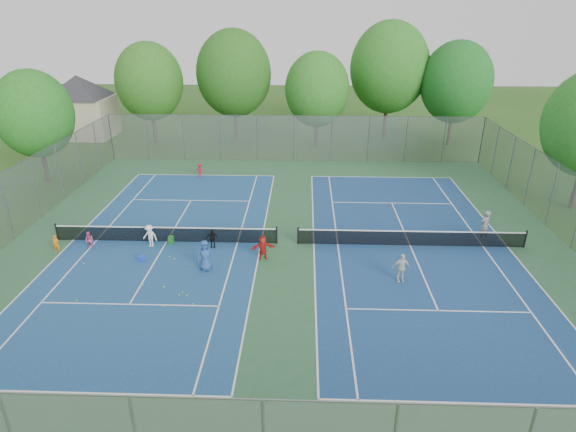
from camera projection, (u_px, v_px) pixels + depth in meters
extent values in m
plane|color=#295219|center=(287.00, 244.00, 27.62)|extent=(120.00, 120.00, 0.00)
cube|color=#2A5A37|center=(287.00, 244.00, 27.62)|extent=(32.00, 32.00, 0.01)
cube|color=navy|center=(167.00, 241.00, 27.84)|extent=(10.97, 23.77, 0.01)
cube|color=navy|center=(410.00, 245.00, 27.38)|extent=(10.97, 23.77, 0.01)
cube|color=black|center=(166.00, 235.00, 27.66)|extent=(12.87, 0.10, 0.91)
cube|color=black|center=(411.00, 238.00, 27.21)|extent=(12.87, 0.10, 0.91)
cube|color=gray|center=(294.00, 139.00, 41.46)|extent=(32.00, 0.10, 4.00)
cube|color=gray|center=(7.00, 208.00, 27.33)|extent=(0.10, 32.00, 4.00)
cube|color=#B7A88C|center=(83.00, 117.00, 49.49)|extent=(6.00, 5.00, 4.00)
pyramid|color=#2D2D33|center=(75.00, 75.00, 47.80)|extent=(11.03, 11.03, 2.20)
cylinder|color=#443326|center=(154.00, 125.00, 47.50)|extent=(0.36, 0.36, 3.50)
ellipsoid|color=#2B631C|center=(149.00, 81.00, 45.84)|extent=(6.40, 6.40, 7.36)
cylinder|color=#443326|center=(236.00, 121.00, 48.09)|extent=(0.36, 0.36, 3.85)
ellipsoid|color=#255919|center=(234.00, 73.00, 46.23)|extent=(7.20, 7.20, 8.28)
cylinder|color=#443326|center=(316.00, 130.00, 46.14)|extent=(0.36, 0.36, 3.15)
ellipsoid|color=#296C1F|center=(317.00, 89.00, 44.60)|extent=(6.00, 6.00, 6.90)
cylinder|color=#443326|center=(385.00, 119.00, 48.45)|extent=(0.36, 0.36, 4.20)
ellipsoid|color=#29691E|center=(389.00, 67.00, 46.46)|extent=(7.60, 7.60, 8.74)
cylinder|color=#443326|center=(450.00, 127.00, 46.56)|extent=(0.36, 0.36, 3.50)
ellipsoid|color=#1A5B1D|center=(456.00, 82.00, 44.86)|extent=(6.60, 6.60, 7.59)
cylinder|color=#443326|center=(44.00, 162.00, 36.75)|extent=(0.36, 0.36, 3.15)
ellipsoid|color=#22661D|center=(34.00, 114.00, 35.28)|extent=(5.60, 5.60, 6.44)
cube|color=blue|center=(141.00, 258.00, 25.72)|extent=(0.41, 0.41, 0.29)
cube|color=#25882A|center=(171.00, 240.00, 27.50)|extent=(0.31, 0.31, 0.49)
imported|color=orange|center=(56.00, 244.00, 26.43)|extent=(0.40, 0.28, 1.05)
imported|color=#C94E7C|center=(89.00, 240.00, 26.87)|extent=(0.59, 0.52, 1.02)
imported|color=white|center=(150.00, 236.00, 27.05)|extent=(0.95, 0.68, 1.32)
imported|color=black|center=(212.00, 238.00, 26.98)|extent=(0.68, 0.31, 1.13)
imported|color=#284C93|center=(205.00, 256.00, 24.54)|extent=(0.96, 0.80, 1.68)
imported|color=red|center=(263.00, 248.00, 25.66)|extent=(1.34, 0.76, 1.38)
imported|color=maroon|center=(200.00, 170.00, 38.17)|extent=(0.77, 0.53, 1.10)
imported|color=gray|center=(485.00, 226.00, 27.67)|extent=(0.80, 0.70, 1.86)
imported|color=silver|center=(401.00, 268.00, 23.59)|extent=(0.91, 0.44, 1.51)
sphere|color=yellow|center=(179.00, 295.00, 22.66)|extent=(0.07, 0.07, 0.07)
sphere|color=#D0DA32|center=(84.00, 264.00, 25.38)|extent=(0.07, 0.07, 0.07)
sphere|color=gold|center=(182.00, 293.00, 22.83)|extent=(0.07, 0.07, 0.07)
sphere|color=#D8E635|center=(187.00, 296.00, 22.62)|extent=(0.07, 0.07, 0.07)
sphere|color=#CED331|center=(77.00, 301.00, 22.23)|extent=(0.07, 0.07, 0.07)
sphere|color=#B8D030|center=(193.00, 304.00, 21.95)|extent=(0.07, 0.07, 0.07)
sphere|color=#BED230|center=(143.00, 285.00, 23.47)|extent=(0.07, 0.07, 0.07)
sphere|color=#CFEE37|center=(164.00, 287.00, 23.29)|extent=(0.07, 0.07, 0.07)
sphere|color=gold|center=(192.00, 265.00, 25.31)|extent=(0.07, 0.07, 0.07)
sphere|color=gold|center=(163.00, 307.00, 21.78)|extent=(0.07, 0.07, 0.07)
sphere|color=#C6DA32|center=(170.00, 257.00, 26.08)|extent=(0.07, 0.07, 0.07)
sphere|color=yellow|center=(174.00, 259.00, 25.85)|extent=(0.07, 0.07, 0.07)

